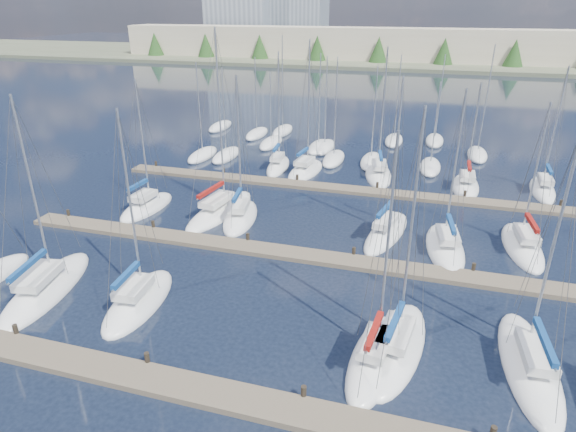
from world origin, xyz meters
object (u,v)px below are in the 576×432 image
(sailboat_n, at_px, (278,166))
(sailboat_f, at_px, (529,365))
(sailboat_q, at_px, (465,186))
(sailboat_h, at_px, (147,207))
(sailboat_p, at_px, (378,174))
(sailboat_r, at_px, (542,189))
(sailboat_b, at_px, (47,288))
(sailboat_c, at_px, (139,301))
(sailboat_m, at_px, (522,246))
(sailboat_k, at_px, (386,232))
(sailboat_d, at_px, (375,357))
(sailboat_l, at_px, (445,247))
(sailboat_o, at_px, (306,170))
(sailboat_e, at_px, (396,347))
(sailboat_j, at_px, (240,217))
(sailboat_i, at_px, (220,210))

(sailboat_n, distance_m, sailboat_f, 34.36)
(sailboat_q, distance_m, sailboat_h, 30.32)
(sailboat_n, height_order, sailboat_h, sailboat_n)
(sailboat_p, height_order, sailboat_r, sailboat_p)
(sailboat_b, distance_m, sailboat_c, 6.36)
(sailboat_c, distance_m, sailboat_q, 33.05)
(sailboat_n, distance_m, sailboat_m, 26.47)
(sailboat_p, bearing_deg, sailboat_n, 172.11)
(sailboat_p, bearing_deg, sailboat_k, -90.40)
(sailboat_d, xyz_separation_m, sailboat_l, (3.46, 13.55, -0.01))
(sailboat_b, bearing_deg, sailboat_o, 58.97)
(sailboat_l, bearing_deg, sailboat_r, 52.44)
(sailboat_c, relative_size, sailboat_q, 1.15)
(sailboat_f, bearing_deg, sailboat_q, 90.71)
(sailboat_e, xyz_separation_m, sailboat_l, (2.53, 12.41, -0.01))
(sailboat_k, relative_size, sailboat_f, 1.00)
(sailboat_c, relative_size, sailboat_f, 0.97)
(sailboat_p, bearing_deg, sailboat_j, -133.91)
(sailboat_r, bearing_deg, sailboat_h, -154.66)
(sailboat_h, bearing_deg, sailboat_n, 64.91)
(sailboat_e, bearing_deg, sailboat_n, 127.12)
(sailboat_i, height_order, sailboat_o, sailboat_i)
(sailboat_e, xyz_separation_m, sailboat_j, (-13.90, 13.24, 0.00))
(sailboat_l, bearing_deg, sailboat_i, 168.38)
(sailboat_d, relative_size, sailboat_f, 0.98)
(sailboat_d, bearing_deg, sailboat_e, 56.77)
(sailboat_h, xyz_separation_m, sailboat_j, (8.74, 0.26, 0.00))
(sailboat_b, xyz_separation_m, sailboat_p, (17.46, 28.05, 0.01))
(sailboat_r, relative_size, sailboat_n, 0.96)
(sailboat_c, bearing_deg, sailboat_d, -9.48)
(sailboat_d, bearing_deg, sailboat_l, 81.58)
(sailboat_e, distance_m, sailboat_k, 13.81)
(sailboat_c, bearing_deg, sailboat_q, 48.16)
(sailboat_p, relative_size, sailboat_j, 1.09)
(sailboat_k, distance_m, sailboat_m, 9.88)
(sailboat_d, relative_size, sailboat_n, 0.97)
(sailboat_k, bearing_deg, sailboat_m, 15.08)
(sailboat_l, bearing_deg, sailboat_p, 107.00)
(sailboat_b, xyz_separation_m, sailboat_d, (20.62, -0.68, 0.02))
(sailboat_l, bearing_deg, sailboat_q, 75.34)
(sailboat_b, bearing_deg, sailboat_q, 34.82)
(sailboat_p, bearing_deg, sailboat_c, -121.43)
(sailboat_m, bearing_deg, sailboat_p, 127.68)
(sailboat_k, distance_m, sailboat_j, 12.05)
(sailboat_n, xyz_separation_m, sailboat_c, (-0.19, -27.34, -0.02))
(sailboat_r, xyz_separation_m, sailboat_c, (-26.79, -27.58, -0.01))
(sailboat_e, distance_m, sailboat_q, 26.83)
(sailboat_r, bearing_deg, sailboat_j, -148.41)
(sailboat_o, distance_m, sailboat_m, 23.32)
(sailboat_k, bearing_deg, sailboat_r, 57.88)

